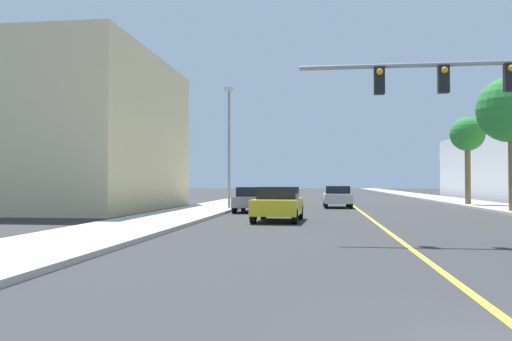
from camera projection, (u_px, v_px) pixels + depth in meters
The scene contains 11 objects.
ground at pixel (347, 201), 46.28m from camera, with size 192.00×192.00×0.00m, color #2D2D30.
sidewalk_left at pixel (245, 200), 47.48m from camera, with size 3.82×168.00×0.15m, color #B2ADA3.
sidewalk_right at pixel (454, 201), 45.09m from camera, with size 3.82×168.00×0.15m, color #B2ADA3.
lane_marking_center at pixel (347, 201), 46.28m from camera, with size 0.16×144.00×0.01m, color yellow.
building_left_near at pixel (51, 134), 32.58m from camera, with size 14.08×14.91×9.57m, color beige.
street_lamp at pixel (229, 141), 31.48m from camera, with size 0.56×0.28×7.45m.
palm_mid at pixel (511, 110), 28.15m from camera, with size 3.65×3.65×7.42m.
palm_far at pixel (467, 136), 36.68m from camera, with size 2.43×2.43×6.26m.
car_gray at pixel (253, 199), 29.51m from camera, with size 1.94×3.96×1.44m.
car_silver at pixel (337, 196), 34.62m from camera, with size 1.91×3.90×1.47m.
car_yellow at pixel (278, 204), 22.56m from camera, with size 2.10×3.96×1.52m.
Camera 1 is at (-2.31, -5.01, 1.74)m, focal length 35.80 mm.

